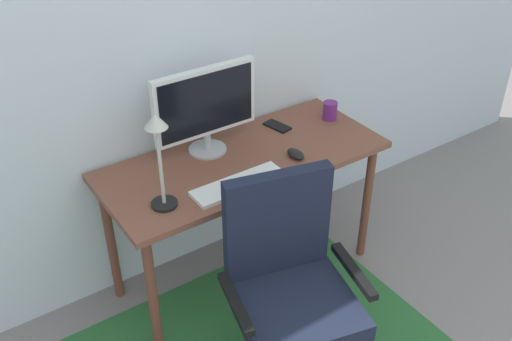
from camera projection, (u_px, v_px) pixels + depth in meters
name	position (u px, v px, depth m)	size (l,w,h in m)	color
wall_back	(105.00, 36.00, 2.46)	(6.00, 0.10, 2.60)	silver
desk	(244.00, 172.00, 2.78)	(1.35, 0.58, 0.73)	brown
monitor	(205.00, 105.00, 2.65)	(0.51, 0.18, 0.42)	#B2B2B7
keyboard	(239.00, 184.00, 2.53)	(0.43, 0.13, 0.02)	white
computer_mouse	(296.00, 154.00, 2.73)	(0.06, 0.10, 0.03)	black
coffee_cup	(330.00, 111.00, 3.02)	(0.07, 0.07, 0.10)	#6E2477
cell_phone	(277.00, 126.00, 2.97)	(0.07, 0.14, 0.01)	black
desk_lamp	(158.00, 147.00, 2.27)	(0.11, 0.11, 0.43)	black
office_chair	(289.00, 307.00, 2.38)	(0.60, 0.55, 0.97)	slate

